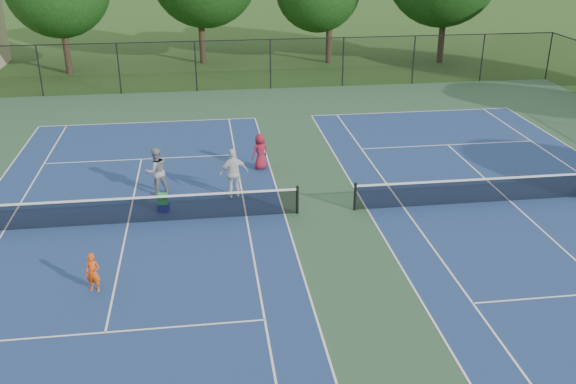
{
  "coord_description": "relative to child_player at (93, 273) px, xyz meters",
  "views": [
    {
      "loc": [
        -4.2,
        -20.55,
        9.86
      ],
      "look_at": [
        -1.52,
        -1.0,
        1.3
      ],
      "focal_mm": 40.0,
      "sensor_mm": 36.0,
      "label": 1
    }
  ],
  "objects": [
    {
      "name": "ground",
      "position": [
        7.53,
        4.3,
        -0.59
      ],
      "size": [
        140.0,
        140.0,
        0.0
      ],
      "primitive_type": "plane",
      "color": "#234716",
      "rests_on": "ground"
    },
    {
      "name": "court_pad",
      "position": [
        7.53,
        4.3,
        -0.59
      ],
      "size": [
        36.0,
        36.0,
        0.01
      ],
      "primitive_type": "cube",
      "color": "#2E5237",
      "rests_on": "ground"
    },
    {
      "name": "tennis_court_left",
      "position": [
        0.53,
        4.3,
        -0.49
      ],
      "size": [
        12.0,
        23.83,
        1.07
      ],
      "color": "navy",
      "rests_on": "ground"
    },
    {
      "name": "tennis_court_right",
      "position": [
        14.53,
        4.3,
        -0.49
      ],
      "size": [
        12.0,
        23.83,
        1.07
      ],
      "color": "navy",
      "rests_on": "ground"
    },
    {
      "name": "perimeter_fence",
      "position": [
        7.53,
        4.3,
        1.01
      ],
      "size": [
        36.08,
        36.08,
        3.02
      ],
      "color": "black",
      "rests_on": "ground"
    },
    {
      "name": "child_player",
      "position": [
        0.0,
        0.0,
        0.0
      ],
      "size": [
        0.49,
        0.39,
        1.18
      ],
      "primitive_type": "imported",
      "rotation": [
        0.0,
        0.0,
        -0.28
      ],
      "color": "#F34F10",
      "rests_on": "ground"
    },
    {
      "name": "instructor",
      "position": [
        1.44,
        6.81,
        0.33
      ],
      "size": [
        1.11,
        1.01,
        1.85
      ],
      "primitive_type": "imported",
      "rotation": [
        0.0,
        0.0,
        3.57
      ],
      "color": "gray",
      "rests_on": "ground"
    },
    {
      "name": "bystander_a",
      "position": [
        4.34,
        6.14,
        0.36
      ],
      "size": [
        1.2,
        0.74,
        1.9
      ],
      "primitive_type": "imported",
      "rotation": [
        0.0,
        0.0,
        3.41
      ],
      "color": "silver",
      "rests_on": "ground"
    },
    {
      "name": "bystander_c",
      "position": [
        5.6,
        8.89,
        0.17
      ],
      "size": [
        0.89,
        0.8,
        1.52
      ],
      "primitive_type": "imported",
      "rotation": [
        0.0,
        0.0,
        3.68
      ],
      "color": "maroon",
      "rests_on": "ground"
    },
    {
      "name": "ball_crate",
      "position": [
        1.72,
        5.12,
        -0.43
      ],
      "size": [
        0.44,
        0.37,
        0.32
      ],
      "primitive_type": "cube",
      "rotation": [
        0.0,
        0.0,
        -0.17
      ],
      "color": "navy",
      "rests_on": "ground"
    },
    {
      "name": "ball_hopper",
      "position": [
        1.72,
        5.12,
        -0.09
      ],
      "size": [
        0.37,
        0.32,
        0.36
      ],
      "primitive_type": "cube",
      "rotation": [
        0.0,
        0.0,
        -0.11
      ],
      "color": "green",
      "rests_on": "ball_crate"
    }
  ]
}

